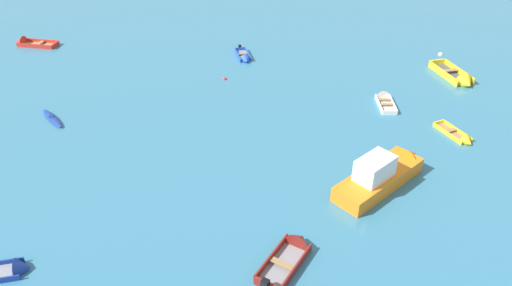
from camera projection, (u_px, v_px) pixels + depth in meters
rowboat_maroon_far_right at (292, 252)px, 20.97m from camera, size 2.58×3.56×1.15m
kayak_deep_blue_near_right at (52, 118)px, 30.93m from camera, size 2.45×2.44×0.28m
rowboat_yellow_back_row_center at (459, 79)px, 35.67m from camera, size 2.77×4.65×1.36m
rowboat_white_cluster_inner at (384, 99)px, 33.14m from camera, size 1.21×2.89×0.94m
rowboat_red_cluster_outer at (27, 43)px, 41.97m from camera, size 3.98×1.63×1.15m
rowboat_blue_midfield_left at (244, 58)px, 39.23m from camera, size 1.72×3.06×0.88m
rowboat_deep_blue_outer_left at (10, 270)px, 20.13m from camera, size 3.20×1.86×0.97m
rowboat_yellow_far_back at (461, 138)px, 28.91m from camera, size 2.09×2.91×0.81m
motor_launch_orange_back_row_right at (384, 173)px, 25.07m from camera, size 5.59×5.77×2.30m
mooring_buoy_between_boats_left at (225, 79)px, 36.13m from camera, size 0.35×0.35×0.35m
mooring_buoy_trailing at (440, 55)px, 40.18m from camera, size 0.41×0.41×0.41m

